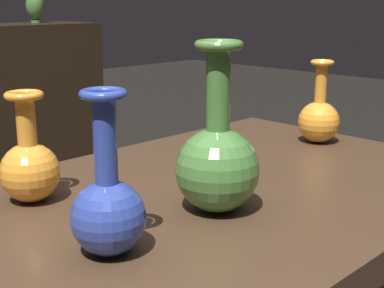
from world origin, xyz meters
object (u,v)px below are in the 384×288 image
(vase_left_accent, at_px, (30,165))
(shelf_vase_far_right, at_px, (35,6))
(vase_right_accent, at_px, (108,206))
(vase_tall_behind, at_px, (319,118))
(vase_centerpiece, at_px, (217,161))

(vase_left_accent, xyz_separation_m, shelf_vase_far_right, (1.19, 2.10, 0.23))
(shelf_vase_far_right, bearing_deg, vase_right_accent, -117.34)
(vase_tall_behind, xyz_separation_m, vase_left_accent, (-0.64, 0.11, 0.00))
(vase_right_accent, height_order, shelf_vase_far_right, shelf_vase_far_right)
(vase_left_accent, height_order, shelf_vase_far_right, shelf_vase_far_right)
(vase_centerpiece, bearing_deg, vase_tall_behind, 14.42)
(vase_centerpiece, bearing_deg, shelf_vase_far_right, 66.68)
(vase_tall_behind, relative_size, shelf_vase_far_right, 1.07)
(vase_centerpiece, bearing_deg, vase_right_accent, -178.79)
(vase_right_accent, relative_size, shelf_vase_far_right, 1.21)
(vase_centerpiece, distance_m, vase_left_accent, 0.30)
(shelf_vase_far_right, bearing_deg, vase_left_accent, -119.47)
(vase_right_accent, bearing_deg, vase_tall_behind, 10.49)
(vase_left_accent, relative_size, vase_right_accent, 0.84)
(vase_left_accent, bearing_deg, vase_right_accent, -95.31)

